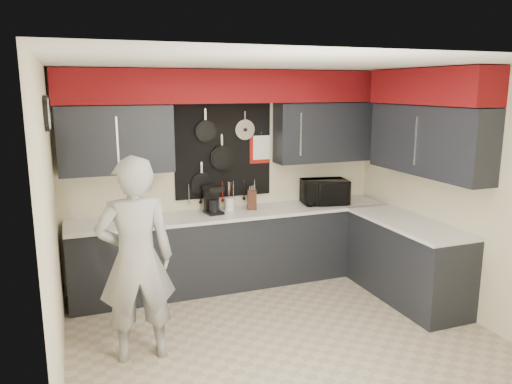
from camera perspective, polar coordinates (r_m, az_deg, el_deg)
name	(u,v)px	position (r m, az deg, el deg)	size (l,w,h in m)	color
ground	(282,336)	(5.09, 3.04, -16.16)	(4.00, 4.00, 0.00)	#AFA788
back_wall_assembly	(231,120)	(6.01, -2.88, 8.23)	(4.00, 0.36, 2.60)	beige
right_wall_assembly	(432,130)	(5.73, 19.49, 6.71)	(0.36, 3.50, 2.60)	beige
left_wall_assembly	(52,224)	(4.26, -22.28, -3.44)	(0.05, 3.50, 2.60)	beige
base_cabinets	(282,251)	(6.05, 3.04, -6.79)	(3.95, 2.20, 0.92)	black
microwave	(325,192)	(6.46, 7.84, 0.03)	(0.57, 0.38, 0.31)	black
knife_block	(252,200)	(6.12, -0.48, -0.89)	(0.11, 0.11, 0.24)	#3D1B13
utensil_crock	(229,204)	(6.07, -3.05, -1.38)	(0.13, 0.13, 0.16)	white
coffee_maker	(213,199)	(5.94, -4.97, -0.80)	(0.22, 0.25, 0.33)	black
person	(136,260)	(4.51, -13.56, -7.54)	(0.67, 0.44, 1.84)	#9E9F9C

